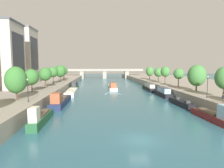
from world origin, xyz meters
name	(u,v)px	position (x,y,z in m)	size (l,w,h in m)	color
ground_plane	(139,140)	(0.00, 0.00, 0.00)	(400.00, 400.00, 0.00)	#2D6070
quay_left	(25,86)	(-34.44, 55.00, 1.25)	(36.00, 170.00, 2.50)	gray
quay_right	(189,84)	(34.44, 55.00, 1.25)	(36.00, 170.00, 2.50)	gray
barge_midriver	(113,87)	(0.93, 51.55, 0.86)	(3.49, 17.43, 2.94)	silver
wake_behind_barge	(113,93)	(-0.10, 39.79, 0.01)	(5.60, 5.97, 0.03)	#A0CCD6
moored_boat_left_far	(41,118)	(-14.22, 7.53, 1.01)	(1.68, 10.10, 3.38)	#235633
moored_boat_left_midway	(60,101)	(-13.91, 21.75, 1.05)	(2.88, 14.11, 3.51)	#1E284C
moored_boat_left_near	(72,92)	(-13.85, 40.07, 0.62)	(3.43, 16.31, 2.30)	silver
moored_boat_left_upstream	(75,86)	(-14.62, 55.62, 1.08)	(2.09, 12.37, 2.58)	#235633
moored_boat_right_lone	(213,115)	(14.17, 7.09, 0.94)	(2.12, 10.15, 3.28)	maroon
moored_boat_right_end	(181,103)	(14.12, 18.89, 0.66)	(1.88, 10.39, 2.36)	black
moored_boat_right_far	(163,92)	(14.81, 32.51, 1.17)	(2.57, 11.93, 2.81)	black
moored_boat_right_downstream	(149,87)	(14.39, 46.29, 1.15)	(2.59, 13.69, 2.75)	black
tree_left_midway	(16,80)	(-21.13, 15.55, 6.47)	(4.14, 4.14, 6.63)	brown
tree_left_end_of_row	(31,77)	(-22.14, 27.02, 6.39)	(3.66, 3.66, 5.94)	brown
tree_left_third	(45,74)	(-21.36, 36.80, 6.69)	(3.85, 3.85, 6.29)	brown
tree_left_past_mid	(53,72)	(-21.76, 48.46, 7.00)	(3.75, 3.75, 6.52)	brown
tree_left_far	(60,71)	(-21.15, 59.13, 7.05)	(4.55, 4.55, 7.20)	brown
tree_left_distant	(64,71)	(-21.71, 70.43, 6.79)	(3.82, 3.82, 6.31)	brown
tree_right_midway	(224,78)	(21.30, 14.58, 6.74)	(3.74, 3.74, 6.61)	brown
tree_right_nearest	(197,76)	(21.32, 25.33, 6.68)	(4.74, 4.74, 7.06)	brown
tree_right_distant	(179,74)	(20.71, 35.00, 6.72)	(3.25, 3.25, 5.97)	brown
tree_right_third	(165,72)	(20.65, 46.52, 7.06)	(3.47, 3.47, 6.60)	brown
tree_right_far	(158,72)	(21.21, 56.07, 6.51)	(3.72, 3.72, 6.00)	brown
tree_right_past_mid	(150,71)	(20.69, 67.48, 6.58)	(3.83, 3.83, 6.49)	brown
lamppost_left_bank	(28,89)	(-18.09, 13.21, 4.88)	(0.28, 0.28, 4.33)	black
lamppost_right_bank	(207,86)	(17.80, 14.79, 5.02)	(0.28, 0.28, 4.59)	black
building_left_far_end	(18,56)	(-35.79, 52.91, 13.17)	(12.70, 10.41, 21.31)	#BCB2A8
bridge_far	(104,73)	(0.00, 113.59, 4.45)	(56.88, 4.40, 7.08)	gray
person_on_quay	(224,98)	(17.59, 9.39, 3.43)	(0.44, 0.36, 1.62)	#473D33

